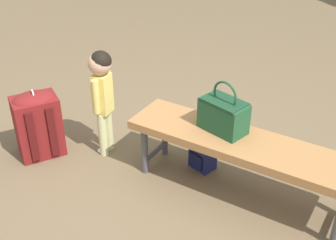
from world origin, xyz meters
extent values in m
plane|color=brown|center=(0.00, 0.00, 0.00)|extent=(40.00, 40.00, 0.00)
cube|color=#9E6B3D|center=(-0.45, -0.20, 0.42)|extent=(1.60, 0.40, 0.06)
cylinder|color=#47474C|center=(0.25, -0.06, 0.20)|extent=(0.05, 0.05, 0.39)
cylinder|color=#47474C|center=(0.25, -0.34, 0.20)|extent=(0.05, 0.05, 0.39)
cylinder|color=#47474C|center=(0.25, -0.20, 0.10)|extent=(0.04, 0.28, 0.04)
cube|color=#1E4C2D|center=(-0.28, -0.25, 0.56)|extent=(0.36, 0.26, 0.22)
cube|color=#163922|center=(-0.28, -0.25, 0.67)|extent=(0.33, 0.25, 0.02)
torus|color=#1E4C2D|center=(-0.28, -0.25, 0.72)|extent=(0.19, 0.07, 0.20)
cylinder|color=#CCCC8C|center=(0.66, -0.08, 0.18)|extent=(0.07, 0.07, 0.37)
cylinder|color=#CCCC8C|center=(0.68, -0.17, 0.18)|extent=(0.07, 0.07, 0.37)
ellipsoid|color=white|center=(0.68, -0.08, 0.02)|extent=(0.10, 0.06, 0.04)
ellipsoid|color=white|center=(0.70, -0.16, 0.02)|extent=(0.10, 0.06, 0.04)
cube|color=#E5CC66|center=(0.67, -0.13, 0.53)|extent=(0.13, 0.15, 0.32)
cylinder|color=#E5CC66|center=(0.66, -0.03, 0.54)|extent=(0.05, 0.05, 0.27)
cylinder|color=#E5CC66|center=(0.69, -0.22, 0.54)|extent=(0.05, 0.05, 0.27)
sphere|color=tan|center=(0.67, -0.13, 0.77)|extent=(0.18, 0.18, 0.18)
sphere|color=black|center=(0.66, -0.13, 0.79)|extent=(0.16, 0.16, 0.16)
cube|color=maroon|center=(1.10, 0.17, 0.25)|extent=(0.39, 0.42, 0.50)
ellipsoid|color=maroon|center=(1.10, 0.17, 0.49)|extent=(0.37, 0.40, 0.11)
cube|color=#4A1010|center=(1.22, 0.09, 0.17)|extent=(0.15, 0.22, 0.22)
cube|color=#4A1010|center=(1.03, 0.30, 0.25)|extent=(0.05, 0.06, 0.42)
cube|color=#4A1010|center=(0.95, 0.17, 0.25)|extent=(0.05, 0.06, 0.42)
torus|color=#B2B2B7|center=(1.10, 0.17, 0.53)|extent=(0.08, 0.05, 0.08)
cube|color=#191E4C|center=(-0.09, -0.33, 0.13)|extent=(0.21, 0.18, 0.26)
ellipsoid|color=#191E4C|center=(-0.09, -0.33, 0.26)|extent=(0.20, 0.17, 0.06)
cube|color=black|center=(-0.07, -0.26, 0.09)|extent=(0.13, 0.05, 0.12)
cube|color=black|center=(-0.15, -0.39, 0.13)|extent=(0.03, 0.02, 0.22)
cube|color=black|center=(-0.07, -0.42, 0.13)|extent=(0.03, 0.02, 0.22)
torus|color=black|center=(-0.09, -0.33, 0.28)|extent=(0.02, 0.04, 0.04)
camera|label=1|loc=(-1.29, 2.13, 2.05)|focal=46.85mm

